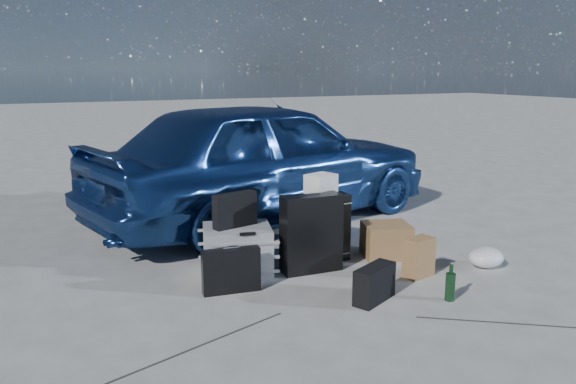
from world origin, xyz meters
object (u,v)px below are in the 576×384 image
object	(u,v)px
duffel_bag	(315,230)
cardboard_box	(386,240)
green_bottle	(450,282)
pelican_case	(237,250)
briefcase	(231,271)
suitcase_left	(311,233)
car	(265,159)
suitcase_right	(321,229)

from	to	relation	value
duffel_bag	cardboard_box	xyz separation A→B (m)	(0.52, -0.55, -0.03)
cardboard_box	green_bottle	world-z (taller)	cardboard_box
pelican_case	cardboard_box	world-z (taller)	pelican_case
briefcase	duffel_bag	bearing A→B (deg)	39.48
pelican_case	cardboard_box	bearing A→B (deg)	8.57
suitcase_left	cardboard_box	size ratio (longest dim) A/B	1.63
car	green_bottle	size ratio (longest dim) A/B	14.17
green_bottle	car	bearing A→B (deg)	96.53
car	briefcase	xyz separation A→B (m)	(-1.20, -2.02, -0.57)
car	pelican_case	world-z (taller)	car
suitcase_right	duffel_bag	xyz separation A→B (m)	(0.15, 0.40, -0.14)
duffel_bag	briefcase	bearing A→B (deg)	-174.57
pelican_case	green_bottle	world-z (taller)	pelican_case
pelican_case	suitcase_right	bearing A→B (deg)	12.61
suitcase_left	briefcase	bearing A→B (deg)	-166.22
duffel_bag	green_bottle	bearing A→B (deg)	-105.15
car	briefcase	distance (m)	2.42
suitcase_right	briefcase	bearing A→B (deg)	-162.11
suitcase_right	duffel_bag	bearing A→B (deg)	69.58
cardboard_box	car	bearing A→B (deg)	106.03
car	cardboard_box	world-z (taller)	car
pelican_case	green_bottle	distance (m)	1.89
car	green_bottle	bearing A→B (deg)	172.93
car	cardboard_box	size ratio (longest dim) A/B	9.99
suitcase_right	duffel_bag	world-z (taller)	suitcase_right
pelican_case	suitcase_left	bearing A→B (deg)	-4.92
car	cardboard_box	distance (m)	1.99
suitcase_left	duffel_bag	distance (m)	0.71
suitcase_left	suitcase_right	size ratio (longest dim) A/B	1.10
suitcase_right	green_bottle	xyz separation A→B (m)	(0.48, -1.29, -0.17)
pelican_case	briefcase	xyz separation A→B (m)	(-0.21, -0.40, -0.03)
suitcase_right	cardboard_box	world-z (taller)	suitcase_right
car	suitcase_left	distance (m)	1.94
car	suitcase_right	xyz separation A→B (m)	(-0.14, -1.67, -0.43)
suitcase_right	car	bearing A→B (deg)	84.90
car	duffel_bag	bearing A→B (deg)	166.63
briefcase	duffel_bag	xyz separation A→B (m)	(1.21, 0.75, 0.01)
car	cardboard_box	xyz separation A→B (m)	(0.52, -1.82, -0.59)
duffel_bag	cardboard_box	size ratio (longest dim) A/B	1.75
briefcase	cardboard_box	distance (m)	1.74
car	duffel_bag	size ratio (longest dim) A/B	5.71
duffel_bag	pelican_case	bearing A→B (deg)	172.83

